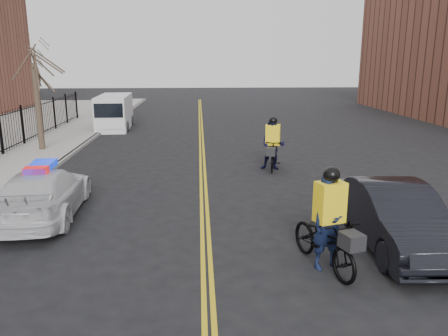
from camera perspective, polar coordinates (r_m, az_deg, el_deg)
name	(u,v)px	position (r m, az deg, el deg)	size (l,w,h in m)	color
ground	(205,225)	(11.68, -2.49, -7.51)	(120.00, 120.00, 0.00)	black
center_line_left	(200,159)	(19.35, -3.10, 1.17)	(0.10, 60.00, 0.01)	gold
center_line_right	(204,159)	(19.35, -2.62, 1.18)	(0.10, 60.00, 0.01)	gold
sidewalk	(29,160)	(20.70, -24.11, 1.00)	(3.00, 60.00, 0.15)	gray
curb	(64,159)	(20.21, -20.13, 1.08)	(0.20, 60.00, 0.15)	gray
street_tree	(35,77)	(22.19, -23.44, 10.90)	(3.20, 3.20, 4.80)	#382B21
police_cruiser	(44,193)	(13.10, -22.49, -3.02)	(2.21, 4.82, 1.53)	silver
dark_sedan	(396,217)	(10.92, 21.55, -5.93)	(1.57, 4.49, 1.48)	black
cargo_van	(114,113)	(28.80, -14.14, 7.04)	(2.14, 5.11, 2.10)	silver
cyclist_near	(328,234)	(9.41, 13.47, -8.33)	(1.41, 2.36, 2.19)	black
cyclist_far	(272,149)	(17.44, 6.34, 2.49)	(1.10, 2.18, 2.12)	black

